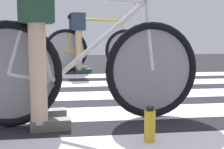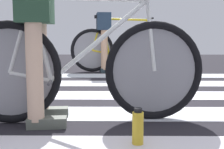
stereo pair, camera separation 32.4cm
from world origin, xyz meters
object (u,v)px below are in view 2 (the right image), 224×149
bicycle_2_of_2 (122,49)px  cyclist_2_of_2 (104,34)px  water_bottle (138,127)px  bicycle_1_of_2 (83,68)px  cyclist_1_of_2 (37,33)px

bicycle_2_of_2 → cyclist_2_of_2: 0.39m
water_bottle → bicycle_1_of_2: bearing=126.5°
bicycle_1_of_2 → cyclist_1_of_2: 0.40m
bicycle_1_of_2 → cyclist_1_of_2: bearing=180.0°
bicycle_2_of_2 → cyclist_1_of_2: bearing=-108.6°
bicycle_1_of_2 → cyclist_1_of_2: cyclist_1_of_2 is taller
water_bottle → cyclist_1_of_2: bearing=146.1°
water_bottle → cyclist_2_of_2: bearing=95.2°
cyclist_1_of_2 → bicycle_2_of_2: (0.65, 3.08, -0.25)m
cyclist_1_of_2 → cyclist_2_of_2: 3.07m
bicycle_2_of_2 → bicycle_1_of_2: bearing=-103.0°
bicycle_1_of_2 → bicycle_2_of_2: size_ratio=1.00×
bicycle_2_of_2 → water_bottle: bearing=-96.4°
water_bottle → bicycle_2_of_2: bearing=90.2°
bicycle_1_of_2 → cyclist_2_of_2: size_ratio=1.78×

